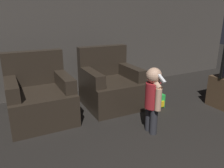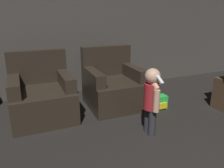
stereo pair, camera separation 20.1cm
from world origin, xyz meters
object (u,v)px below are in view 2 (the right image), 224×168
at_px(armchair_left, 42,96).
at_px(armchair_right, 113,86).
at_px(toy_backpack, 160,102).
at_px(person_toddler, 152,97).

distance_m(armchair_left, armchair_right, 1.16).
bearing_deg(armchair_right, armchair_left, -178.69).
height_order(armchair_left, toy_backpack, armchair_left).
bearing_deg(person_toddler, armchair_right, -174.37).
relative_size(armchair_left, armchair_right, 1.00).
distance_m(armchair_left, person_toddler, 1.63).
distance_m(person_toddler, toy_backpack, 0.94).
height_order(armchair_right, person_toddler, armchair_right).
bearing_deg(armchair_left, toy_backpack, -14.10).
bearing_deg(armchair_right, toy_backpack, -35.01).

